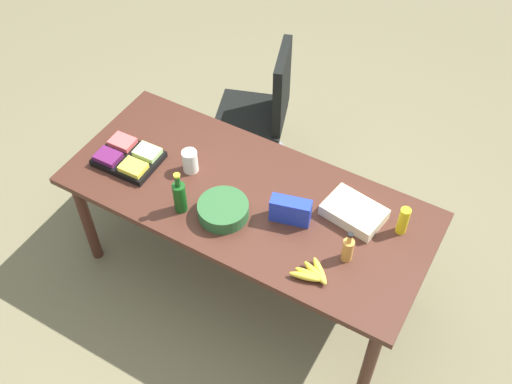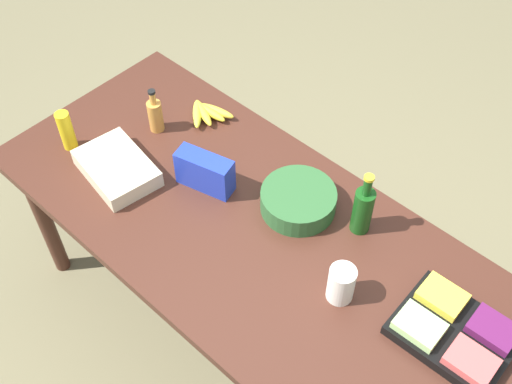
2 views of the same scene
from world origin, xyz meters
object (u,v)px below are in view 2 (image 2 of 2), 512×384
at_px(salad_bowl, 298,200).
at_px(banana_bunch, 207,112).
at_px(mustard_bottle, 66,131).
at_px(wine_bottle, 363,209).
at_px(fruit_platter, 454,331).
at_px(dressing_bottle, 155,115).
at_px(chip_bag_blue, 205,172).
at_px(conference_table, 256,244).
at_px(sheet_cake, 117,168).
at_px(mayo_jar, 341,284).

height_order(salad_bowl, banana_bunch, salad_bowl).
relative_size(salad_bowl, mustard_bottle, 1.59).
height_order(wine_bottle, fruit_platter, wine_bottle).
relative_size(salad_bowl, dressing_bottle, 1.37).
xyz_separation_m(mustard_bottle, chip_bag_blue, (0.55, 0.22, -0.01)).
bearing_deg(mustard_bottle, salad_bowl, 23.17).
bearing_deg(salad_bowl, fruit_platter, -5.68).
bearing_deg(conference_table, wine_bottle, 44.88).
xyz_separation_m(salad_bowl, sheet_cake, (-0.62, -0.35, -0.01)).
relative_size(fruit_platter, mustard_bottle, 2.09).
height_order(salad_bowl, wine_bottle, wine_bottle).
bearing_deg(sheet_cake, salad_bowl, 29.06).
height_order(dressing_bottle, banana_bunch, dressing_bottle).
relative_size(mayo_jar, chip_bag_blue, 0.65).
relative_size(conference_table, dressing_bottle, 10.35).
bearing_deg(dressing_bottle, sheet_cake, -73.66).
height_order(mayo_jar, chip_bag_blue, chip_bag_blue).
bearing_deg(banana_bunch, mayo_jar, -18.26).
bearing_deg(sheet_cake, conference_table, 15.58).
height_order(dressing_bottle, mustard_bottle, dressing_bottle).
height_order(salad_bowl, chip_bag_blue, chip_bag_blue).
height_order(conference_table, mayo_jar, mayo_jar).
distance_m(wine_bottle, banana_bunch, 0.83).
height_order(wine_bottle, sheet_cake, wine_bottle).
xyz_separation_m(conference_table, mayo_jar, (0.38, -0.01, 0.16)).
distance_m(salad_bowl, fruit_platter, 0.70).
height_order(mayo_jar, fruit_platter, mayo_jar).
distance_m(wine_bottle, mustard_bottle, 1.20).
relative_size(sheet_cake, chip_bag_blue, 1.45).
bearing_deg(dressing_bottle, conference_table, -9.58).
bearing_deg(dressing_bottle, mayo_jar, -6.68).
bearing_deg(salad_bowl, dressing_bottle, -174.18).
bearing_deg(dressing_bottle, wine_bottle, 9.27).
bearing_deg(conference_table, salad_bowl, 77.66).
bearing_deg(fruit_platter, conference_table, -171.29).
relative_size(conference_table, sheet_cake, 6.59).
bearing_deg(mustard_bottle, chip_bag_blue, 22.14).
distance_m(wine_bottle, chip_bag_blue, 0.60).
distance_m(conference_table, chip_bag_blue, 0.33).
relative_size(wine_bottle, mustard_bottle, 1.57).
distance_m(fruit_platter, dressing_bottle, 1.40).
bearing_deg(mayo_jar, banana_bunch, 161.74).
height_order(fruit_platter, banana_bunch, fruit_platter).
bearing_deg(chip_bag_blue, conference_table, -5.94).
relative_size(wine_bottle, chip_bag_blue, 1.26).
relative_size(fruit_platter, dressing_bottle, 1.80).
relative_size(conference_table, mayo_jar, 14.80).
xyz_separation_m(mayo_jar, mustard_bottle, (-1.22, -0.18, 0.02)).
xyz_separation_m(mayo_jar, dressing_bottle, (-1.05, 0.12, 0.01)).
bearing_deg(mustard_bottle, fruit_platter, 10.99).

